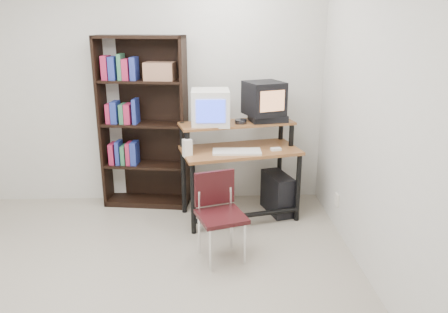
{
  "coord_description": "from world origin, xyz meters",
  "views": [
    {
      "loc": [
        0.74,
        -2.72,
        1.98
      ],
      "look_at": [
        0.89,
        1.1,
        0.77
      ],
      "focal_mm": 35.0,
      "sensor_mm": 36.0,
      "label": 1
    }
  ],
  "objects_px": {
    "school_chair": "(219,208)",
    "bookshelf": "(144,121)",
    "pc_tower": "(277,193)",
    "crt_tv": "(264,98)",
    "computer_desk": "(239,153)",
    "crt_monitor": "(210,107)"
  },
  "relations": [
    {
      "from": "school_chair",
      "to": "bookshelf",
      "type": "bearing_deg",
      "value": 104.52
    },
    {
      "from": "pc_tower",
      "to": "school_chair",
      "type": "bearing_deg",
      "value": -142.19
    },
    {
      "from": "crt_tv",
      "to": "bookshelf",
      "type": "bearing_deg",
      "value": 148.41
    },
    {
      "from": "school_chair",
      "to": "bookshelf",
      "type": "xyz_separation_m",
      "value": [
        -0.76,
        1.19,
        0.48
      ]
    },
    {
      "from": "crt_tv",
      "to": "pc_tower",
      "type": "bearing_deg",
      "value": -42.99
    },
    {
      "from": "computer_desk",
      "to": "school_chair",
      "type": "distance_m",
      "value": 0.87
    },
    {
      "from": "crt_monitor",
      "to": "bookshelf",
      "type": "height_order",
      "value": "bookshelf"
    },
    {
      "from": "crt_monitor",
      "to": "crt_tv",
      "type": "height_order",
      "value": "crt_tv"
    },
    {
      "from": "computer_desk",
      "to": "pc_tower",
      "type": "xyz_separation_m",
      "value": [
        0.42,
        0.08,
        -0.47
      ]
    },
    {
      "from": "school_chair",
      "to": "bookshelf",
      "type": "distance_m",
      "value": 1.5
    },
    {
      "from": "computer_desk",
      "to": "school_chair",
      "type": "xyz_separation_m",
      "value": [
        -0.23,
        -0.81,
        -0.23
      ]
    },
    {
      "from": "crt_tv",
      "to": "bookshelf",
      "type": "height_order",
      "value": "bookshelf"
    },
    {
      "from": "computer_desk",
      "to": "bookshelf",
      "type": "relative_size",
      "value": 0.69
    },
    {
      "from": "computer_desk",
      "to": "pc_tower",
      "type": "height_order",
      "value": "computer_desk"
    },
    {
      "from": "computer_desk",
      "to": "crt_monitor",
      "type": "xyz_separation_m",
      "value": [
        -0.29,
        0.05,
        0.46
      ]
    },
    {
      "from": "computer_desk",
      "to": "bookshelf",
      "type": "xyz_separation_m",
      "value": [
        -1.0,
        0.38,
        0.25
      ]
    },
    {
      "from": "crt_monitor",
      "to": "pc_tower",
      "type": "xyz_separation_m",
      "value": [
        0.7,
        0.03,
        -0.93
      ]
    },
    {
      "from": "pc_tower",
      "to": "computer_desk",
      "type": "bearing_deg",
      "value": 174.68
    },
    {
      "from": "computer_desk",
      "to": "crt_tv",
      "type": "xyz_separation_m",
      "value": [
        0.25,
        0.15,
        0.53
      ]
    },
    {
      "from": "crt_monitor",
      "to": "bookshelf",
      "type": "relative_size",
      "value": 0.21
    },
    {
      "from": "crt_monitor",
      "to": "bookshelf",
      "type": "bearing_deg",
      "value": 154.5
    },
    {
      "from": "computer_desk",
      "to": "crt_tv",
      "type": "height_order",
      "value": "crt_tv"
    }
  ]
}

